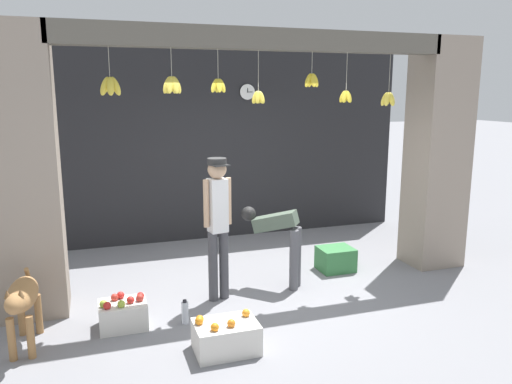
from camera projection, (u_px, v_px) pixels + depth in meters
ground_plane at (266, 292)px, 6.09m from camera, size 60.00×60.00×0.00m
shop_back_wall at (214, 145)px, 8.15m from camera, size 6.51×0.12×3.11m
shop_pillar_left at (24, 174)px, 5.26m from camera, size 0.70×0.60×3.11m
shop_pillar_right at (437, 155)px, 6.86m from camera, size 0.70×0.60×3.11m
storefront_awning at (262, 44)px, 5.61m from camera, size 4.61×0.29×0.89m
dog at (22, 299)px, 4.67m from camera, size 0.30×0.96×0.72m
shopkeeper at (218, 217)px, 5.70m from camera, size 0.34×0.29×1.68m
worker_stooping at (280, 236)px, 6.17m from camera, size 0.68×0.57×0.99m
fruit_crate_oranges at (226, 336)px, 4.68m from camera, size 0.59×0.42×0.36m
fruit_crate_apples at (123, 314)px, 5.16m from camera, size 0.48×0.38×0.34m
produce_box_green at (336, 259)px, 6.82m from camera, size 0.46×0.39×0.32m
water_bottle at (185, 312)px, 5.25m from camera, size 0.07×0.07×0.26m
wall_clock at (247, 92)px, 8.08m from camera, size 0.26×0.03×0.26m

